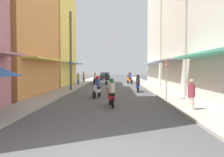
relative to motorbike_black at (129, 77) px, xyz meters
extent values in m
plane|color=#4C4C4F|center=(-2.62, -13.35, -0.70)|extent=(116.78, 116.78, 0.00)
cube|color=#9E9991|center=(-7.05, -13.35, -0.64)|extent=(1.86, 61.08, 0.12)
cube|color=#ADA89E|center=(1.82, -13.35, -0.64)|extent=(1.86, 61.08, 0.12)
cube|color=#D88C4C|center=(-10.98, -21.98, 5.69)|extent=(6.00, 10.16, 12.79)
cube|color=#EFD159|center=(-7.48, -21.98, 2.10)|extent=(1.10, 9.15, 0.12)
cube|color=#EFD159|center=(-10.98, -11.49, 5.05)|extent=(6.00, 9.56, 11.51)
cube|color=#8CA5CC|center=(-7.48, -11.49, 2.10)|extent=(1.10, 8.60, 0.12)
cube|color=#4CB28C|center=(2.25, -30.64, 2.10)|extent=(1.10, 11.25, 0.12)
cube|color=slate|center=(2.25, -19.42, 2.10)|extent=(1.10, 7.96, 0.12)
cube|color=silver|center=(5.75, -8.78, 7.42)|extent=(6.00, 10.97, 16.25)
cube|color=#8CA5CC|center=(2.25, -8.78, 2.10)|extent=(1.10, 9.87, 0.12)
cylinder|color=black|center=(-0.20, -0.62, -0.42)|extent=(0.25, 0.56, 0.56)
cylinder|color=black|center=(0.18, 0.57, -0.42)|extent=(0.25, 0.56, 0.56)
cube|color=black|center=(0.01, 0.02, -0.20)|extent=(0.57, 1.04, 0.24)
cube|color=black|center=(0.07, 0.21, 0.00)|extent=(0.44, 0.62, 0.14)
cylinder|color=black|center=(-0.16, -0.50, 0.00)|extent=(0.28, 0.28, 0.45)
cylinder|color=black|center=(-0.16, -0.50, 0.25)|extent=(0.53, 0.20, 0.03)
cylinder|color=#99333F|center=(0.05, 0.16, 0.35)|extent=(0.34, 0.34, 0.55)
sphere|color=#197233|center=(0.05, 0.16, 0.75)|extent=(0.26, 0.26, 0.26)
cylinder|color=black|center=(-4.90, -7.28, -0.42)|extent=(0.22, 0.56, 0.56)
cylinder|color=black|center=(-5.22, -8.49, -0.42)|extent=(0.22, 0.56, 0.56)
cube|color=maroon|center=(-5.07, -7.93, -0.20)|extent=(0.52, 1.04, 0.24)
cube|color=black|center=(-5.12, -8.13, 0.00)|extent=(0.41, 0.61, 0.14)
cylinder|color=maroon|center=(-4.94, -7.40, 0.00)|extent=(0.28, 0.28, 0.45)
cylinder|color=black|center=(-4.94, -7.40, 0.25)|extent=(0.54, 0.17, 0.03)
cylinder|color=beige|center=(-5.11, -8.08, 0.35)|extent=(0.34, 0.34, 0.55)
sphere|color=orange|center=(-5.11, -8.08, 0.75)|extent=(0.26, 0.26, 0.26)
cylinder|color=black|center=(-0.10, -18.95, -0.42)|extent=(0.17, 0.57, 0.56)
cylinder|color=black|center=(-0.29, -20.19, -0.42)|extent=(0.17, 0.57, 0.56)
cube|color=#1E38B7|center=(-0.20, -19.62, -0.20)|extent=(0.43, 1.03, 0.24)
cube|color=black|center=(-0.23, -19.81, 0.00)|extent=(0.36, 0.60, 0.14)
cylinder|color=#1E38B7|center=(-0.11, -19.07, 0.00)|extent=(0.28, 0.28, 0.45)
cylinder|color=black|center=(-0.11, -19.07, 0.25)|extent=(0.55, 0.11, 0.03)
cylinder|color=#262628|center=(-0.22, -19.77, 0.35)|extent=(0.34, 0.34, 0.55)
sphere|color=black|center=(-0.22, -19.77, 0.75)|extent=(0.26, 0.26, 0.26)
cylinder|color=black|center=(-0.49, -6.84, -0.42)|extent=(0.27, 0.55, 0.56)
cylinder|color=black|center=(-0.07, -8.01, -0.42)|extent=(0.27, 0.55, 0.56)
cube|color=orange|center=(-0.26, -7.47, -0.20)|extent=(0.60, 1.04, 0.24)
cube|color=black|center=(-0.19, -7.66, 0.00)|extent=(0.45, 0.62, 0.14)
cylinder|color=orange|center=(-0.45, -6.95, 0.00)|extent=(0.28, 0.28, 0.45)
cylinder|color=black|center=(-0.45, -6.95, 0.25)|extent=(0.53, 0.22, 0.03)
cylinder|color=#334C8C|center=(-0.21, -7.61, 0.35)|extent=(0.34, 0.34, 0.55)
sphere|color=maroon|center=(-0.21, -7.61, 0.75)|extent=(0.26, 0.26, 0.26)
cylinder|color=black|center=(-3.68, -24.61, -0.42)|extent=(0.20, 0.56, 0.56)
cylinder|color=black|center=(-3.41, -23.39, -0.42)|extent=(0.20, 0.56, 0.56)
cube|color=#B2B2B7|center=(-3.54, -23.95, -0.20)|extent=(0.49, 1.04, 0.24)
cube|color=black|center=(-3.49, -23.76, 0.00)|extent=(0.39, 0.61, 0.14)
cylinder|color=#B2B2B7|center=(-3.65, -24.49, 0.00)|extent=(0.28, 0.28, 0.45)
cylinder|color=black|center=(-3.65, -24.49, 0.25)|extent=(0.54, 0.15, 0.03)
cylinder|color=#334C8C|center=(-3.50, -23.81, 0.35)|extent=(0.34, 0.34, 0.55)
sphere|color=red|center=(-3.50, -23.81, 0.75)|extent=(0.26, 0.26, 0.26)
cylinder|color=black|center=(-3.59, -9.35, -0.42)|extent=(0.17, 0.57, 0.56)
cylinder|color=black|center=(-3.39, -10.58, -0.42)|extent=(0.17, 0.57, 0.56)
cube|color=silver|center=(-3.48, -10.02, -0.20)|extent=(0.44, 1.03, 0.24)
cube|color=black|center=(-3.45, -10.21, 0.00)|extent=(0.37, 0.60, 0.14)
cylinder|color=silver|center=(-3.57, -9.47, 0.00)|extent=(0.28, 0.28, 0.45)
cylinder|color=black|center=(-3.57, -9.47, 0.25)|extent=(0.55, 0.12, 0.03)
cylinder|color=#262628|center=(-3.46, -10.16, 0.35)|extent=(0.34, 0.34, 0.55)
sphere|color=black|center=(-3.46, -10.16, 0.75)|extent=(0.26, 0.26, 0.26)
cylinder|color=black|center=(-2.50, -27.27, -0.42)|extent=(0.15, 0.57, 0.56)
cylinder|color=black|center=(-2.34, -28.51, -0.42)|extent=(0.15, 0.57, 0.56)
cube|color=red|center=(-2.42, -27.94, -0.20)|extent=(0.41, 1.03, 0.24)
cube|color=black|center=(-2.39, -28.14, 0.00)|extent=(0.35, 0.59, 0.14)
cylinder|color=red|center=(-2.49, -27.39, 0.00)|extent=(0.28, 0.28, 0.45)
cylinder|color=black|center=(-2.49, -27.39, 0.25)|extent=(0.55, 0.10, 0.03)
cylinder|color=beige|center=(-2.40, -28.09, 0.35)|extent=(0.34, 0.34, 0.55)
sphere|color=#197233|center=(-2.40, -28.09, 0.75)|extent=(0.26, 0.26, 0.26)
cube|color=black|center=(-4.26, 3.06, -0.10)|extent=(1.80, 4.12, 0.70)
cube|color=#333D47|center=(-4.26, 2.91, 0.45)|extent=(1.62, 2.12, 0.60)
cylinder|color=black|center=(-4.99, 4.32, -0.38)|extent=(0.19, 0.64, 0.64)
cylinder|color=black|center=(-3.49, 4.30, -0.38)|extent=(0.19, 0.64, 0.64)
cylinder|color=black|center=(-5.02, 1.82, -0.38)|extent=(0.19, 0.64, 0.64)
cylinder|color=black|center=(-3.52, 1.80, -0.38)|extent=(0.19, 0.64, 0.64)
cylinder|color=#334C8C|center=(-7.04, -10.83, -0.34)|extent=(0.28, 0.28, 0.74)
cylinder|color=#BF8C3F|center=(-7.04, -10.83, 0.34)|extent=(0.34, 0.34, 0.62)
sphere|color=#9E7256|center=(-7.04, -10.83, 0.79)|extent=(0.22, 0.22, 0.22)
cylinder|color=beige|center=(1.45, -29.53, -0.34)|extent=(0.28, 0.28, 0.73)
cylinder|color=#99333F|center=(1.45, -29.53, 0.33)|extent=(0.34, 0.34, 0.61)
sphere|color=tan|center=(1.45, -29.53, 0.78)|extent=(0.22, 0.22, 0.22)
cylinder|color=#262628|center=(-7.24, -4.30, -0.33)|extent=(0.28, 0.28, 0.75)
cylinder|color=#BF8C3F|center=(-7.24, -4.30, 0.36)|extent=(0.34, 0.34, 0.63)
sphere|color=#9E7256|center=(-7.24, -4.30, 0.82)|extent=(0.22, 0.22, 0.22)
cone|color=#D1B77A|center=(-7.24, -4.30, 0.92)|extent=(0.44, 0.44, 0.16)
cylinder|color=#4C4C4F|center=(-6.37, -19.06, 2.97)|extent=(0.20, 0.20, 7.34)
cylinder|color=#3F382D|center=(-6.37, -19.06, 6.04)|extent=(0.08, 1.20, 0.08)
cylinder|color=gray|center=(1.03, -25.83, 0.60)|extent=(0.07, 0.07, 2.60)
cylinder|color=red|center=(1.03, -25.83, 1.65)|extent=(0.02, 0.60, 0.60)
cube|color=white|center=(1.03, -25.83, 1.65)|extent=(0.03, 0.40, 0.10)
camera|label=1|loc=(-2.13, -40.86, 1.37)|focal=37.91mm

